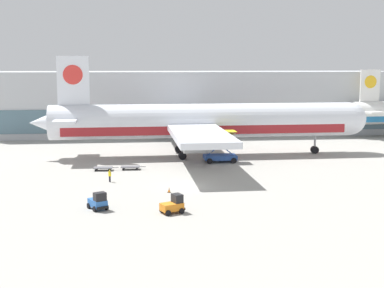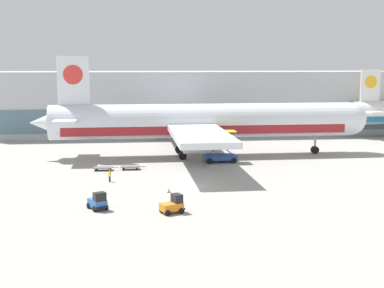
# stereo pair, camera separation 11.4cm
# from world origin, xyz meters

# --- Properties ---
(ground_plane) EXTENTS (400.00, 400.00, 0.00)m
(ground_plane) POSITION_xyz_m (0.00, 0.00, 0.00)
(ground_plane) COLOR #9E9B93
(terminal_building) EXTENTS (90.00, 18.20, 14.00)m
(terminal_building) POSITION_xyz_m (7.24, 54.25, 6.99)
(terminal_building) COLOR #B2B7BC
(terminal_building) RESTS_ON ground_plane
(airplane_main) EXTENTS (58.07, 48.11, 17.00)m
(airplane_main) POSITION_xyz_m (4.25, 22.95, 5.84)
(airplane_main) COLOR silver
(airplane_main) RESTS_ON ground_plane
(scissor_lift_loader) EXTENTS (5.24, 3.43, 5.05)m
(scissor_lift_loader) POSITION_xyz_m (6.80, 16.84, 1.95)
(scissor_lift_loader) COLOR #284C99
(scissor_lift_loader) RESTS_ON ground_plane
(baggage_tug_foreground) EXTENTS (2.48, 2.81, 2.00)m
(baggage_tug_foreground) POSITION_xyz_m (-10.98, -9.87, 0.88)
(baggage_tug_foreground) COLOR #2D66B7
(baggage_tug_foreground) RESTS_ON ground_plane
(baggage_tug_mid) EXTENTS (2.79, 2.38, 2.00)m
(baggage_tug_mid) POSITION_xyz_m (-2.95, -12.07, 0.88)
(baggage_tug_mid) COLOR orange
(baggage_tug_mid) RESTS_ON ground_plane
(baggage_dolly_lead) EXTENTS (3.74, 1.64, 0.48)m
(baggage_dolly_lead) POSITION_xyz_m (-11.64, 11.83, 0.39)
(baggage_dolly_lead) COLOR #56565B
(baggage_dolly_lead) RESTS_ON ground_plane
(baggage_dolly_second) EXTENTS (3.74, 1.64, 0.48)m
(baggage_dolly_second) POSITION_xyz_m (-7.60, 12.11, 0.39)
(baggage_dolly_second) COLOR #56565B
(baggage_dolly_second) RESTS_ON ground_plane
(ground_crew_near) EXTENTS (0.38, 0.49, 1.66)m
(ground_crew_near) POSITION_xyz_m (-10.32, 3.83, 0.97)
(ground_crew_near) COLOR black
(ground_crew_near) RESTS_ON ground_plane
(traffic_cone_near) EXTENTS (0.40, 0.40, 0.67)m
(traffic_cone_near) POSITION_xyz_m (-2.79, -2.92, 0.33)
(traffic_cone_near) COLOR black
(traffic_cone_near) RESTS_ON ground_plane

